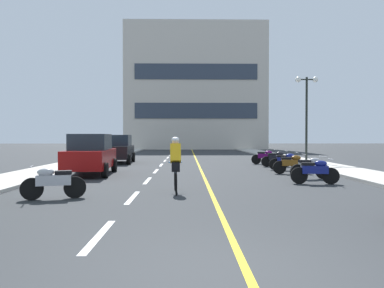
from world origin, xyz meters
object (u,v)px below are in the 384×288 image
(cyclist_rider, at_px, (176,163))
(parked_car_near, at_px, (91,154))
(motorcycle_7, at_px, (265,157))
(motorcycle_1, at_px, (53,182))
(parked_car_mid, at_px, (118,149))
(motorcycle_5, at_px, (286,161))
(motorcycle_4, at_px, (292,164))
(motorcycle_3, at_px, (310,167))
(motorcycle_6, at_px, (277,159))
(motorcycle_2, at_px, (315,171))
(street_lamp_mid, at_px, (307,100))

(cyclist_rider, bearing_deg, parked_car_near, 126.34)
(cyclist_rider, bearing_deg, motorcycle_7, 65.57)
(motorcycle_1, bearing_deg, parked_car_mid, 93.31)
(parked_car_near, height_order, motorcycle_5, parked_car_near)
(motorcycle_4, bearing_deg, parked_car_near, -179.04)
(parked_car_near, xyz_separation_m, parked_car_mid, (-0.15, 7.45, 0.00))
(motorcycle_1, height_order, motorcycle_3, same)
(motorcycle_6, bearing_deg, motorcycle_3, -91.02)
(motorcycle_2, relative_size, motorcycle_7, 1.00)
(motorcycle_1, xyz_separation_m, motorcycle_5, (8.68, 8.57, 0.00))
(motorcycle_3, bearing_deg, motorcycle_1, -151.35)
(motorcycle_1, distance_m, motorcycle_6, 13.82)
(motorcycle_5, bearing_deg, motorcycle_1, -135.35)
(street_lamp_mid, relative_size, motorcycle_1, 3.26)
(motorcycle_6, relative_size, cyclist_rider, 0.96)
(motorcycle_2, distance_m, motorcycle_3, 1.66)
(parked_car_near, distance_m, motorcycle_1, 6.60)
(parked_car_near, distance_m, motorcycle_6, 10.27)
(motorcycle_6, distance_m, cyclist_rider, 10.98)
(street_lamp_mid, distance_m, parked_car_near, 14.19)
(motorcycle_2, bearing_deg, parked_car_mid, 129.63)
(motorcycle_2, xyz_separation_m, motorcycle_6, (0.48, 7.64, 0.00))
(motorcycle_3, bearing_deg, motorcycle_2, -102.94)
(motorcycle_3, xyz_separation_m, motorcycle_6, (0.11, 6.02, 0.00))
(parked_car_near, distance_m, cyclist_rider, 6.66)
(motorcycle_2, bearing_deg, parked_car_near, 158.68)
(street_lamp_mid, xyz_separation_m, motorcycle_6, (-2.59, -2.78, -3.58))
(motorcycle_2, xyz_separation_m, motorcycle_7, (0.27, 9.59, 0.00))
(parked_car_near, bearing_deg, motorcycle_7, 33.75)
(motorcycle_3, xyz_separation_m, motorcycle_7, (-0.10, 7.98, 0.00))
(parked_car_near, relative_size, motorcycle_1, 2.58)
(motorcycle_1, height_order, motorcycle_7, same)
(motorcycle_2, xyz_separation_m, motorcycle_3, (0.37, 1.62, 0.00))
(parked_car_near, bearing_deg, street_lamp_mid, 30.15)
(motorcycle_5, distance_m, motorcycle_7, 4.11)
(parked_car_mid, height_order, motorcycle_7, parked_car_mid)
(parked_car_mid, xyz_separation_m, motorcycle_1, (0.81, -14.01, -0.44))
(parked_car_mid, relative_size, motorcycle_3, 2.52)
(motorcycle_6, xyz_separation_m, motorcycle_7, (-0.21, 1.95, 0.00))
(motorcycle_5, height_order, motorcycle_6, same)
(motorcycle_2, bearing_deg, motorcycle_6, 86.42)
(parked_car_mid, distance_m, motorcycle_2, 14.19)
(street_lamp_mid, xyz_separation_m, motorcycle_7, (-2.80, -0.83, -3.58))
(motorcycle_4, xyz_separation_m, motorcycle_5, (0.24, 1.86, 0.00))
(motorcycle_7, bearing_deg, parked_car_near, -146.25)
(cyclist_rider, bearing_deg, street_lamp_mid, 56.93)
(street_lamp_mid, xyz_separation_m, motorcycle_4, (-2.87, -6.80, -3.58))
(motorcycle_7, distance_m, cyclist_rider, 12.62)
(parked_car_mid, bearing_deg, cyclist_rider, -72.27)
(parked_car_mid, xyz_separation_m, motorcycle_2, (9.05, -10.92, -0.44))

